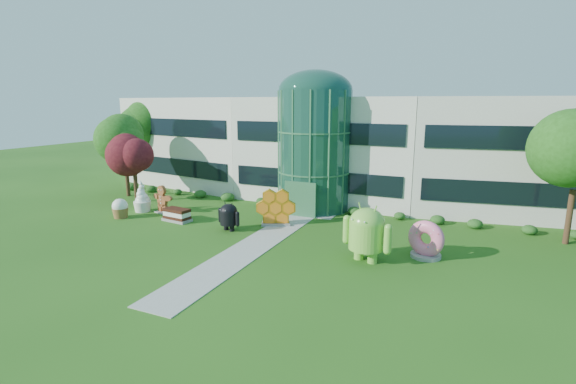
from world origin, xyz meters
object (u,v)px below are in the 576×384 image
at_px(donut, 427,239).
at_px(gingerbread, 162,199).
at_px(android_black, 229,215).
at_px(android_green, 367,230).

height_order(donut, gingerbread, gingerbread).
height_order(android_black, gingerbread, gingerbread).
xyz_separation_m(android_black, gingerbread, (-7.56, 1.93, 0.01)).
distance_m(android_black, donut, 13.28).
xyz_separation_m(android_black, donut, (13.28, 0.31, -0.01)).
height_order(android_green, gingerbread, android_green).
xyz_separation_m(android_green, android_black, (-10.20, 1.70, -0.70)).
bearing_deg(gingerbread, donut, 8.42).
bearing_deg(android_green, donut, 50.84).
height_order(android_black, donut, android_black).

